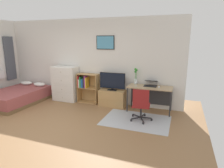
# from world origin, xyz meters

# --- Properties ---
(ground_plane) EXTENTS (7.20, 7.20, 0.00)m
(ground_plane) POSITION_xyz_m (0.00, 0.00, 0.00)
(ground_plane) COLOR #936B44
(wall_back_with_posters) EXTENTS (6.12, 0.09, 2.70)m
(wall_back_with_posters) POSITION_xyz_m (0.00, 2.43, 1.35)
(wall_back_with_posters) COLOR silver
(wall_back_with_posters) RESTS_ON ground_plane
(area_rug) EXTENTS (1.70, 1.20, 0.01)m
(area_rug) POSITION_xyz_m (1.90, 1.31, 0.00)
(area_rug) COLOR #B2B7BC
(area_rug) RESTS_ON ground_plane
(bed) EXTENTS (1.39, 1.99, 0.56)m
(bed) POSITION_xyz_m (-2.11, 1.39, 0.22)
(bed) COLOR brown
(bed) RESTS_ON ground_plane
(dresser) EXTENTS (0.85, 0.46, 1.17)m
(dresser) POSITION_xyz_m (-0.76, 2.15, 0.59)
(dresser) COLOR white
(dresser) RESTS_ON ground_plane
(bookshelf) EXTENTS (0.70, 0.30, 0.96)m
(bookshelf) POSITION_xyz_m (0.01, 2.22, 0.56)
(bookshelf) COLOR tan
(bookshelf) RESTS_ON ground_plane
(tv_stand) EXTENTS (0.82, 0.41, 0.52)m
(tv_stand) POSITION_xyz_m (0.94, 2.17, 0.26)
(tv_stand) COLOR tan
(tv_stand) RESTS_ON ground_plane
(television) EXTENTS (0.82, 0.16, 0.55)m
(television) POSITION_xyz_m (0.94, 2.15, 0.79)
(television) COLOR black
(television) RESTS_ON tv_stand
(desk) EXTENTS (1.25, 0.56, 0.74)m
(desk) POSITION_xyz_m (2.10, 2.17, 0.60)
(desk) COLOR tan
(desk) RESTS_ON ground_plane
(office_chair) EXTENTS (0.57, 0.58, 0.86)m
(office_chair) POSITION_xyz_m (2.01, 1.31, 0.46)
(office_chair) COLOR #232326
(office_chair) RESTS_ON ground_plane
(laptop) EXTENTS (0.36, 0.39, 0.16)m
(laptop) POSITION_xyz_m (2.10, 2.22, 0.80)
(laptop) COLOR black
(laptop) RESTS_ON desk
(computer_mouse) EXTENTS (0.06, 0.10, 0.03)m
(computer_mouse) POSITION_xyz_m (2.36, 2.08, 0.76)
(computer_mouse) COLOR silver
(computer_mouse) RESTS_ON desk
(bamboo_vase) EXTENTS (0.10, 0.10, 0.48)m
(bamboo_vase) POSITION_xyz_m (1.63, 2.29, 0.97)
(bamboo_vase) COLOR silver
(bamboo_vase) RESTS_ON desk
(wine_glass) EXTENTS (0.07, 0.07, 0.18)m
(wine_glass) POSITION_xyz_m (1.72, 2.02, 0.87)
(wine_glass) COLOR silver
(wine_glass) RESTS_ON desk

